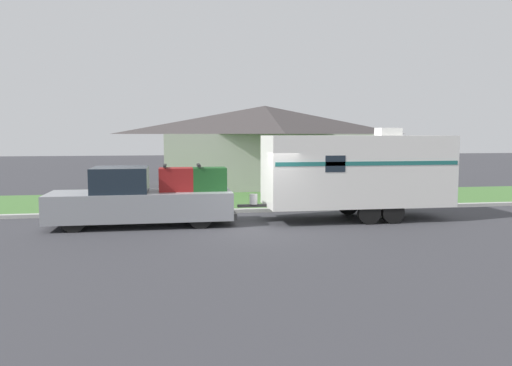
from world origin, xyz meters
TOP-DOWN VIEW (x-y plane):
  - ground_plane at (0.00, 0.00)m, footprint 120.00×120.00m
  - curb_strip at (0.00, 3.75)m, footprint 80.00×0.30m
  - lawn_strip at (0.00, 7.40)m, footprint 80.00×7.00m
  - house_across_street at (2.65, 14.15)m, footprint 12.97×8.01m
  - pickup_truck at (-3.93, 1.46)m, footprint 6.24×2.03m
  - travel_trailer at (3.71, 1.46)m, footprint 7.72×2.41m
  - mailbox at (6.24, 4.50)m, footprint 0.48×0.20m

SIDE VIEW (x-z plane):
  - ground_plane at x=0.00m, z-range 0.00..0.00m
  - lawn_strip at x=0.00m, z-range 0.00..0.03m
  - curb_strip at x=0.00m, z-range 0.00..0.14m
  - pickup_truck at x=-3.93m, z-range -0.12..1.96m
  - mailbox at x=6.24m, z-range 0.36..1.72m
  - travel_trailer at x=3.71m, z-range 0.12..3.47m
  - house_across_street at x=2.65m, z-range 0.09..4.93m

